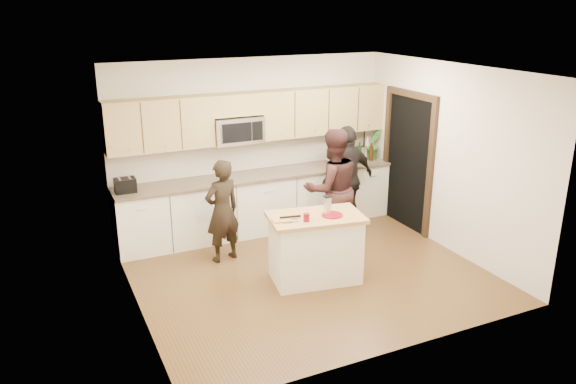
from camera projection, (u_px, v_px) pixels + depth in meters
name	position (u px, v px, depth m)	size (l,w,h in m)	color
floor	(308.00, 273.00, 7.61)	(4.50, 4.50, 0.00)	brown
room_shell	(309.00, 149.00, 7.06)	(4.52, 4.02, 2.71)	beige
back_cabinetry	(260.00, 202.00, 8.91)	(4.50, 0.66, 0.94)	white
upper_cabinetry	(257.00, 115.00, 8.61)	(4.50, 0.33, 0.75)	tan
microwave	(237.00, 130.00, 8.50)	(0.76, 0.41, 0.40)	silver
doorway	(408.00, 157.00, 8.91)	(0.06, 1.25, 2.20)	black
framed_picture	(357.00, 137.00, 9.69)	(0.30, 0.03, 0.38)	black
dish_towel	(205.00, 194.00, 8.26)	(0.34, 0.60, 0.48)	white
island	(315.00, 248.00, 7.29)	(1.30, 0.89, 0.90)	white
red_plate	(332.00, 215.00, 7.14)	(0.27, 0.27, 0.02)	maroon
box_grater	(328.00, 205.00, 7.10)	(0.09, 0.07, 0.25)	silver
drink_glass	(306.00, 217.00, 6.95)	(0.08, 0.08, 0.10)	maroon
cutting_board	(281.00, 220.00, 6.98)	(0.23, 0.17, 0.02)	#B17A49
tongs	(290.00, 217.00, 7.03)	(0.27, 0.03, 0.02)	black
knife	(290.00, 221.00, 6.90)	(0.20, 0.02, 0.01)	silver
toaster	(125.00, 185.00, 7.89)	(0.29, 0.22, 0.20)	black
bottle_cluster	(354.00, 151.00, 9.42)	(0.78, 0.29, 0.38)	black
orchid	(373.00, 144.00, 9.55)	(0.28, 0.23, 0.51)	#3D7C31
woman_left	(222.00, 211.00, 7.78)	(0.54, 0.35, 1.47)	black
woman_center	(332.00, 189.00, 8.20)	(0.87, 0.68, 1.79)	black
woman_right	(347.00, 179.00, 8.82)	(1.00, 0.41, 1.70)	black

